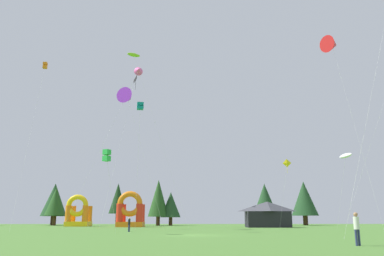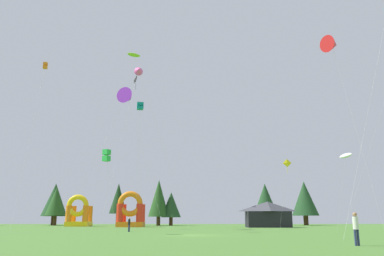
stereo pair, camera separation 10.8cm
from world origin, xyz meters
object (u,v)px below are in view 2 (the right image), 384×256
kite_black_diamond (136,81)px  kite_pink_delta (139,70)px  kite_green_box (107,155)px  kite_lime_parafoil (134,55)px  kite_orange_box (45,66)px  inflatable_red_slide (79,214)px  kite_red_delta (332,45)px  kite_yellow_diamond (287,164)px  festival_tent (268,214)px  inflatable_blue_arch (131,213)px  kite_white_parafoil (346,156)px  kite_purple_delta (128,97)px  kite_teal_box (140,106)px  person_left_edge (129,223)px  person_far_side (356,226)px

kite_black_diamond → kite_pink_delta: size_ratio=1.09×
kite_green_box → kite_lime_parafoil: size_ratio=0.29×
kite_orange_box → kite_black_diamond: bearing=38.4°
kite_pink_delta → inflatable_red_slide: 29.15m
kite_orange_box → inflatable_red_slide: (2.26, 15.58, -21.84)m
kite_green_box → kite_red_delta: kite_red_delta is taller
kite_yellow_diamond → kite_orange_box: bearing=-175.1°
festival_tent → inflatable_blue_arch: bearing=172.7°
kite_white_parafoil → festival_tent: 19.12m
kite_pink_delta → kite_black_diamond: bearing=99.6°
kite_purple_delta → kite_black_diamond: (-0.46, 11.77, 6.71)m
kite_teal_box → inflatable_red_slide: size_ratio=2.67×
person_left_edge → kite_yellow_diamond: bearing=-28.5°
kite_orange_box → inflatable_blue_arch: kite_orange_box is taller
inflatable_red_slide → inflatable_blue_arch: bearing=-24.3°
kite_green_box → inflatable_blue_arch: kite_green_box is taller
kite_pink_delta → inflatable_blue_arch: 24.07m
festival_tent → kite_red_delta: bearing=-70.7°
person_far_side → festival_tent: size_ratio=0.27×
kite_teal_box → person_far_side: kite_teal_box is taller
kite_yellow_diamond → inflatable_red_slide: bearing=160.2°
kite_purple_delta → person_far_side: 40.06m
kite_green_box → kite_orange_box: bearing=127.8°
kite_purple_delta → kite_red_delta: 28.88m
kite_teal_box → kite_pink_delta: (-1.78, 11.10, 8.82)m
kite_black_diamond → kite_pink_delta: (1.78, -10.56, -2.08)m
kite_teal_box → kite_lime_parafoil: (-3.21, 15.39, 13.06)m
kite_green_box → kite_black_diamond: (-1.11, 27.47, 17.64)m
kite_pink_delta → person_far_side: kite_pink_delta is taller
inflatable_blue_arch → inflatable_red_slide: (-9.90, 4.47, -0.13)m
kite_teal_box → kite_orange_box: size_ratio=0.60×
kite_teal_box → festival_tent: 29.87m
person_far_side → kite_white_parafoil: bearing=53.3°
kite_white_parafoil → festival_tent: (-6.63, 16.51, -6.99)m
person_left_edge → festival_tent: size_ratio=0.23×
person_left_edge → kite_purple_delta: bearing=41.7°
kite_orange_box → kite_pink_delta: bearing=-2.5°
kite_black_diamond → kite_green_box: bearing=-87.7°
kite_black_diamond → kite_orange_box: kite_black_diamond is taller
kite_purple_delta → inflatable_blue_arch: 20.82m
person_left_edge → festival_tent: bearing=-17.0°
kite_pink_delta → kite_lime_parafoil: bearing=108.4°
kite_teal_box → kite_red_delta: bearing=7.0°
kite_orange_box → kite_lime_parafoil: size_ratio=0.88×
kite_pink_delta → inflatable_red_slide: (-12.02, 16.22, -21.03)m
kite_orange_box → kite_purple_delta: bearing=-8.1°
kite_purple_delta → person_left_edge: bearing=-76.7°
kite_orange_box → kite_green_box: bearing=-52.2°
kite_teal_box → kite_green_box: (-2.45, -5.81, -6.73)m
kite_green_box → kite_black_diamond: bearing=92.3°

